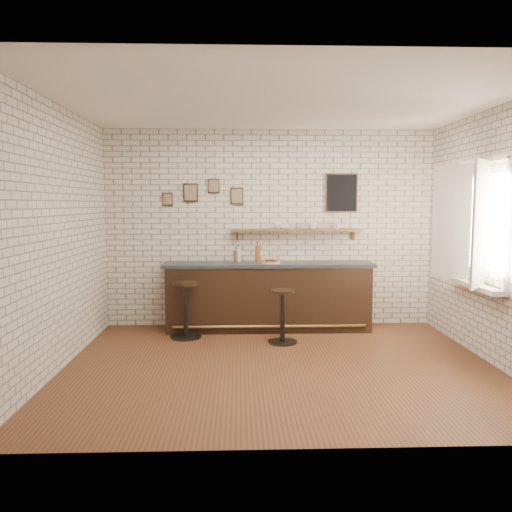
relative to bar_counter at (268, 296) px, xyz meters
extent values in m
plane|color=brown|center=(0.03, -1.70, -0.51)|extent=(5.00, 5.00, 0.00)
cube|color=black|center=(0.00, 0.00, -0.03)|extent=(3.00, 0.58, 0.96)
cube|color=#2D333A|center=(0.00, 0.00, 0.48)|extent=(3.10, 0.62, 0.05)
cylinder|color=olive|center=(0.00, -0.32, -0.39)|extent=(2.79, 0.04, 0.04)
cylinder|color=white|center=(0.03, -0.05, 0.51)|extent=(0.28, 0.28, 0.01)
cylinder|color=gold|center=(0.09, -0.03, 0.52)|extent=(0.05, 0.05, 0.00)
cylinder|color=gold|center=(0.07, -0.06, 0.52)|extent=(0.05, 0.05, 0.00)
cylinder|color=gold|center=(-0.07, 0.01, 0.52)|extent=(0.06, 0.06, 0.00)
cylinder|color=gold|center=(0.08, 0.00, 0.52)|extent=(0.06, 0.06, 0.00)
cylinder|color=gold|center=(-0.07, -0.09, 0.52)|extent=(0.06, 0.06, 0.00)
cylinder|color=gold|center=(0.10, -0.05, 0.52)|extent=(0.04, 0.04, 0.00)
cylinder|color=gold|center=(0.04, -0.10, 0.52)|extent=(0.05, 0.05, 0.00)
cylinder|color=gold|center=(-0.08, -0.11, 0.52)|extent=(0.04, 0.04, 0.00)
cylinder|color=gold|center=(-0.11, -0.04, 0.52)|extent=(0.05, 0.05, 0.00)
cylinder|color=gold|center=(0.07, -0.10, 0.52)|extent=(0.06, 0.06, 0.00)
cylinder|color=brown|center=(-0.48, 0.14, 0.59)|extent=(0.07, 0.07, 0.17)
cylinder|color=brown|center=(-0.48, 0.14, 0.70)|extent=(0.02, 0.02, 0.04)
cylinder|color=black|center=(-0.48, 0.14, 0.72)|extent=(0.03, 0.03, 0.01)
cylinder|color=silver|center=(-0.44, 0.14, 0.60)|extent=(0.07, 0.07, 0.20)
cylinder|color=silver|center=(-0.44, 0.14, 0.72)|extent=(0.02, 0.02, 0.04)
cylinder|color=black|center=(-0.44, 0.14, 0.75)|extent=(0.03, 0.03, 0.01)
cylinder|color=#924A17|center=(-0.16, 0.14, 0.62)|extent=(0.07, 0.07, 0.24)
cylinder|color=#924A17|center=(-0.16, 0.14, 0.77)|extent=(0.03, 0.03, 0.05)
cylinder|color=black|center=(-0.16, 0.14, 0.80)|extent=(0.03, 0.03, 0.01)
cylinder|color=gold|center=(-0.16, 0.14, 0.58)|extent=(0.07, 0.07, 0.16)
cylinder|color=gold|center=(-0.16, 0.14, 0.68)|extent=(0.03, 0.03, 0.03)
cylinder|color=maroon|center=(-0.16, 0.14, 0.70)|extent=(0.03, 0.03, 0.01)
cylinder|color=black|center=(-1.19, -0.42, -0.50)|extent=(0.44, 0.44, 0.02)
cylinder|color=black|center=(-1.19, -0.42, -0.12)|extent=(0.07, 0.07, 0.73)
cylinder|color=black|center=(-1.19, -0.42, 0.27)|extent=(0.37, 0.37, 0.04)
cylinder|color=black|center=(0.15, -0.73, -0.50)|extent=(0.40, 0.40, 0.02)
cylinder|color=black|center=(0.15, -0.73, -0.15)|extent=(0.06, 0.06, 0.67)
cylinder|color=black|center=(0.15, -0.73, 0.20)|extent=(0.34, 0.34, 0.04)
cube|color=brown|center=(0.43, 0.20, 0.97)|extent=(2.00, 0.18, 0.04)
cube|color=brown|center=(-0.47, 0.27, 0.89)|extent=(0.03, 0.04, 0.16)
cube|color=brown|center=(1.33, 0.27, 0.89)|extent=(0.03, 0.04, 0.16)
imported|color=white|center=(0.15, 0.20, 1.04)|extent=(0.16, 0.16, 0.10)
imported|color=white|center=(0.38, 0.20, 1.04)|extent=(0.12, 0.12, 0.09)
imported|color=white|center=(0.69, 0.20, 1.05)|extent=(0.16, 0.16, 0.11)
imported|color=white|center=(1.06, 0.20, 1.03)|extent=(0.09, 0.09, 0.08)
cube|color=black|center=(-1.17, 0.28, 1.54)|extent=(0.22, 0.02, 0.28)
cube|color=black|center=(-0.82, 0.28, 1.64)|extent=(0.18, 0.02, 0.22)
cube|color=black|center=(-0.47, 0.28, 1.49)|extent=(0.20, 0.02, 0.26)
cube|color=black|center=(-1.52, 0.28, 1.44)|extent=(0.16, 0.02, 0.20)
cube|color=black|center=(1.13, 0.28, 1.54)|extent=(0.46, 0.02, 0.56)
cube|color=white|center=(2.43, -1.40, 0.39)|extent=(0.20, 1.35, 0.06)
cube|color=white|center=(2.50, -1.40, 1.89)|extent=(0.05, 1.30, 0.06)
cube|color=white|center=(2.50, -1.40, 0.39)|extent=(0.05, 1.30, 0.06)
cube|color=white|center=(2.50, -2.00, 1.14)|extent=(0.05, 0.06, 1.50)
cube|color=white|center=(2.50, -0.80, 1.14)|extent=(0.05, 0.06, 1.50)
cube|color=white|center=(2.35, -1.70, 1.14)|extent=(0.40, 0.46, 1.46)
cube|color=white|center=(2.35, -1.10, 1.14)|extent=(0.40, 0.46, 1.46)
imported|color=tan|center=(2.41, -1.42, 0.44)|extent=(0.19, 0.25, 0.02)
imported|color=tan|center=(2.41, -1.44, 0.46)|extent=(0.18, 0.23, 0.02)
camera|label=1|loc=(-0.44, -7.35, 1.38)|focal=35.00mm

